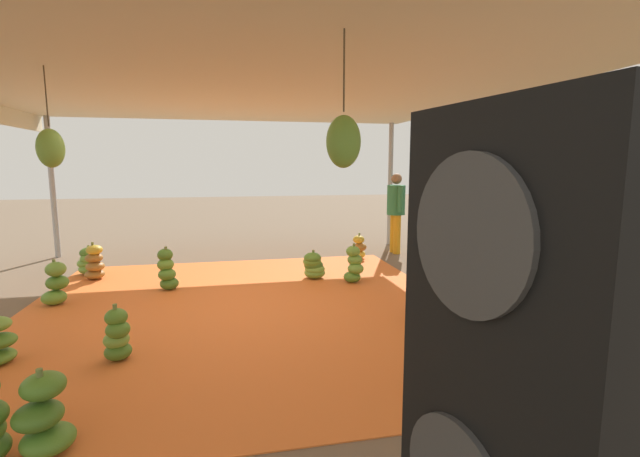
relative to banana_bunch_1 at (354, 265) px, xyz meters
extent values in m
plane|color=brown|center=(0.88, 1.36, -0.26)|extent=(40.00, 40.00, 0.00)
cube|color=orange|center=(0.88, -1.64, -0.26)|extent=(5.45, 5.15, 0.01)
cylinder|color=#9EA0A5|center=(-2.92, -4.94, 1.04)|extent=(0.10, 0.10, 2.61)
cylinder|color=#9EA0A5|center=(-2.92, 1.66, 1.04)|extent=(0.10, 0.10, 2.61)
cube|color=beige|center=(0.88, -1.64, 2.38)|extent=(8.00, 7.00, 0.06)
cylinder|color=#4C422D|center=(3.04, -0.99, 2.08)|extent=(0.01, 0.01, 0.54)
ellipsoid|color=#6B9E38|center=(3.04, -0.99, 1.61)|extent=(0.24, 0.24, 0.36)
cylinder|color=#4C422D|center=(1.44, -3.38, 2.08)|extent=(0.01, 0.01, 0.54)
ellipsoid|color=#75A83D|center=(1.44, -3.38, 1.60)|extent=(0.24, 0.24, 0.36)
ellipsoid|color=#518428|center=(0.00, -0.02, -0.17)|extent=(0.31, 0.31, 0.16)
ellipsoid|color=#6B9E38|center=(0.02, 0.02, -0.04)|extent=(0.25, 0.25, 0.16)
ellipsoid|color=#6B9E38|center=(-0.01, 0.02, 0.08)|extent=(0.29, 0.29, 0.16)
ellipsoid|color=#6B9E38|center=(-0.01, -0.01, 0.21)|extent=(0.27, 0.27, 0.16)
cylinder|color=olive|center=(0.00, 0.00, 0.27)|extent=(0.04, 0.04, 0.12)
ellipsoid|color=gold|center=(-1.60, 0.56, -0.17)|extent=(0.35, 0.35, 0.15)
ellipsoid|color=#996628|center=(-1.55, 0.58, -0.03)|extent=(0.33, 0.33, 0.15)
ellipsoid|color=gold|center=(-1.55, 0.55, 0.11)|extent=(0.29, 0.29, 0.15)
cylinder|color=olive|center=(-1.58, 0.57, 0.17)|extent=(0.04, 0.04, 0.12)
ellipsoid|color=#996628|center=(-0.99, -3.78, -0.18)|extent=(0.37, 0.37, 0.15)
ellipsoid|color=#996628|center=(-0.97, -3.76, -0.05)|extent=(0.37, 0.37, 0.15)
ellipsoid|color=#996628|center=(-0.99, -3.77, 0.07)|extent=(0.31, 0.31, 0.15)
ellipsoid|color=gold|center=(-0.97, -3.75, 0.20)|extent=(0.31, 0.31, 0.15)
cylinder|color=olive|center=(-0.96, -3.77, 0.26)|extent=(0.04, 0.04, 0.12)
ellipsoid|color=#518428|center=(3.22, -0.02, -0.16)|extent=(0.30, 0.30, 0.18)
ellipsoid|color=#6B9E38|center=(3.22, -0.03, -0.06)|extent=(0.36, 0.36, 0.18)
ellipsoid|color=#518428|center=(3.23, -0.06, 0.04)|extent=(0.27, 0.27, 0.18)
ellipsoid|color=#75A83D|center=(3.19, -0.06, 0.14)|extent=(0.25, 0.25, 0.18)
ellipsoid|color=#477523|center=(3.22, -0.02, 0.24)|extent=(0.27, 0.27, 0.18)
cylinder|color=olive|center=(3.22, -0.04, 0.30)|extent=(0.04, 0.04, 0.12)
ellipsoid|color=#518428|center=(3.33, -2.87, -0.17)|extent=(0.36, 0.36, 0.16)
ellipsoid|color=#477523|center=(3.34, -2.90, -0.01)|extent=(0.35, 0.35, 0.16)
ellipsoid|color=#518428|center=(3.30, -2.88, 0.16)|extent=(0.28, 0.28, 0.16)
cylinder|color=olive|center=(3.33, -2.88, 0.22)|extent=(0.04, 0.04, 0.12)
ellipsoid|color=#477523|center=(-0.16, -2.60, -0.16)|extent=(0.33, 0.33, 0.17)
ellipsoid|color=#518428|center=(-0.14, -2.62, -0.03)|extent=(0.30, 0.30, 0.17)
ellipsoid|color=#60932D|center=(-0.17, -2.64, 0.10)|extent=(0.28, 0.28, 0.17)
ellipsoid|color=#477523|center=(-0.18, -2.64, 0.23)|extent=(0.29, 0.29, 0.17)
cylinder|color=olive|center=(-0.16, -2.63, 0.29)|extent=(0.04, 0.04, 0.12)
ellipsoid|color=#477523|center=(1.74, 0.26, -0.19)|extent=(0.38, 0.38, 0.13)
ellipsoid|color=#6B9E38|center=(1.74, 0.22, -0.08)|extent=(0.34, 0.34, 0.13)
ellipsoid|color=#477523|center=(1.71, 0.23, 0.02)|extent=(0.34, 0.34, 0.13)
ellipsoid|color=#60932D|center=(1.74, 0.24, 0.13)|extent=(0.24, 0.24, 0.13)
cylinder|color=olive|center=(1.74, 0.24, 0.19)|extent=(0.04, 0.04, 0.12)
ellipsoid|color=#477523|center=(2.07, -2.76, -0.17)|extent=(0.32, 0.32, 0.15)
ellipsoid|color=#75A83D|center=(2.06, -2.77, -0.07)|extent=(0.30, 0.30, 0.15)
ellipsoid|color=#518428|center=(2.10, -2.75, 0.04)|extent=(0.23, 0.23, 0.15)
ellipsoid|color=#518428|center=(2.08, -2.76, 0.14)|extent=(0.25, 0.25, 0.15)
cylinder|color=olive|center=(2.09, -2.76, 0.20)|extent=(0.04, 0.04, 0.12)
ellipsoid|color=#60932D|center=(0.24, -3.91, -0.16)|extent=(0.38, 0.38, 0.18)
ellipsoid|color=#518428|center=(0.21, -3.87, 0.02)|extent=(0.36, 0.36, 0.18)
ellipsoid|color=#6B9E38|center=(0.24, -3.86, 0.19)|extent=(0.33, 0.33, 0.18)
cylinder|color=olive|center=(0.24, -3.88, 0.25)|extent=(0.04, 0.04, 0.12)
ellipsoid|color=#6B9E38|center=(-0.35, -0.52, -0.17)|extent=(0.42, 0.42, 0.17)
ellipsoid|color=#75A83D|center=(-0.34, -0.52, -0.11)|extent=(0.43, 0.43, 0.17)
ellipsoid|color=#477523|center=(-0.35, -0.53, -0.05)|extent=(0.39, 0.39, 0.17)
ellipsoid|color=#60932D|center=(-0.33, -0.56, 0.01)|extent=(0.35, 0.35, 0.17)
ellipsoid|color=#518428|center=(-0.31, -0.56, 0.07)|extent=(0.32, 0.32, 0.17)
cylinder|color=olive|center=(-0.32, -0.54, 0.13)|extent=(0.04, 0.04, 0.12)
ellipsoid|color=#6B9E38|center=(-1.34, -3.94, -0.16)|extent=(0.36, 0.36, 0.17)
ellipsoid|color=#6B9E38|center=(-1.37, -3.97, -0.08)|extent=(0.44, 0.44, 0.17)
ellipsoid|color=#6B9E38|center=(-1.34, -3.93, 0.00)|extent=(0.41, 0.41, 0.17)
ellipsoid|color=#477523|center=(-1.36, -3.95, 0.09)|extent=(0.28, 0.28, 0.17)
cylinder|color=olive|center=(-1.36, -3.95, 0.15)|extent=(0.04, 0.04, 0.12)
cube|color=#2D2D2D|center=(-0.38, 4.99, 0.34)|extent=(7.10, 3.06, 0.20)
cube|color=silver|center=(-2.85, 5.25, 1.29)|extent=(2.15, 2.36, 1.70)
cube|color=#232D38|center=(-3.82, 5.35, 1.63)|extent=(0.22, 1.88, 0.75)
cube|color=brown|center=(0.81, 3.72, 0.89)|extent=(4.26, 0.52, 0.90)
cylinder|color=black|center=(-2.82, 4.16, 0.24)|extent=(1.02, 0.38, 1.00)
cylinder|color=black|center=(-2.60, 6.31, 0.24)|extent=(1.02, 0.38, 1.00)
cylinder|color=orange|center=(1.62, 1.71, 0.14)|extent=(0.15, 0.15, 0.80)
cylinder|color=orange|center=(1.81, 1.71, 0.14)|extent=(0.15, 0.15, 0.80)
cylinder|color=navy|center=(1.72, 1.71, 0.85)|extent=(0.37, 0.37, 0.60)
cylinder|color=navy|center=(1.47, 1.71, 0.88)|extent=(0.12, 0.12, 0.54)
cylinder|color=navy|center=(1.96, 1.71, 0.88)|extent=(0.12, 0.12, 0.54)
sphere|color=#936B4C|center=(1.72, 1.71, 1.28)|extent=(0.22, 0.22, 0.22)
cylinder|color=orange|center=(-2.07, 1.43, 0.12)|extent=(0.14, 0.14, 0.76)
cylinder|color=orange|center=(-1.90, 1.43, 0.12)|extent=(0.14, 0.14, 0.76)
cylinder|color=#337A4C|center=(-1.99, 1.43, 0.79)|extent=(0.35, 0.35, 0.57)
cylinder|color=#337A4C|center=(-2.22, 1.43, 0.82)|extent=(0.11, 0.11, 0.51)
cylinder|color=#337A4C|center=(-1.76, 1.43, 0.82)|extent=(0.11, 0.11, 0.51)
sphere|color=#936B4C|center=(-1.99, 1.43, 1.20)|extent=(0.21, 0.21, 0.21)
cube|color=black|center=(5.12, -1.03, 1.28)|extent=(0.65, 0.52, 0.60)
cylinder|color=#383838|center=(5.12, -1.25, 1.28)|extent=(0.38, 0.08, 0.38)
camera|label=1|loc=(6.00, -1.78, 1.44)|focal=24.51mm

